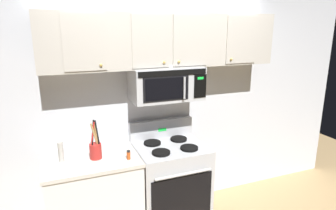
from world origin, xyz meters
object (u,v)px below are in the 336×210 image
Objects in this scene: over_range_microwave at (166,84)px; utensil_crock_red at (95,148)px; salt_shaker at (65,153)px; pepper_mill at (61,152)px; stove_range at (170,182)px; spice_jar at (129,155)px.

over_range_microwave is 1.96× the size of utensil_crock_red.
salt_shaker is 0.48× the size of pepper_mill.
stove_range is at bearing -6.92° from salt_shaker.
pepper_mill is 2.13× the size of spice_jar.
spice_jar is (0.58, -0.28, -0.00)m from salt_shaker.
over_range_microwave is 3.87× the size of pepper_mill.
pepper_mill is at bearing -176.22° from over_range_microwave.
stove_range is 1.19m from salt_shaker.
spice_jar is (-0.50, -0.15, 0.48)m from stove_range.
utensil_crock_red is 4.14× the size of salt_shaker.
pepper_mill reaches higher than spice_jar.
spice_jar is at bearing -163.58° from stove_range.
utensil_crock_red is (-0.80, -0.12, -0.57)m from over_range_microwave.
over_range_microwave reaches higher than spice_jar.
salt_shaker is at bearing 68.76° from pepper_mill.
stove_range is 1.11m from over_range_microwave.
utensil_crock_red is at bearing -171.19° from over_range_microwave.
over_range_microwave is at bearing -0.78° from salt_shaker.
salt_shaker is (-1.08, 0.01, -0.63)m from over_range_microwave.
utensil_crock_red is at bearing -25.81° from salt_shaker.
over_range_microwave reaches higher than stove_range.
salt_shaker is (-0.29, 0.14, -0.06)m from utensil_crock_red.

